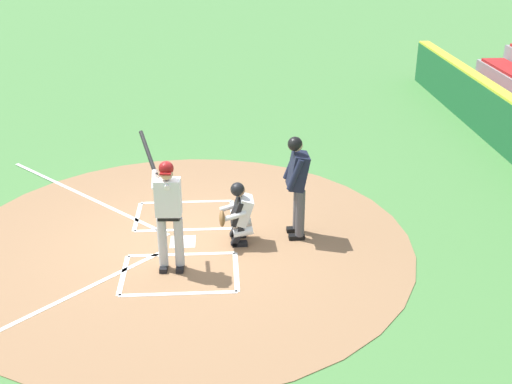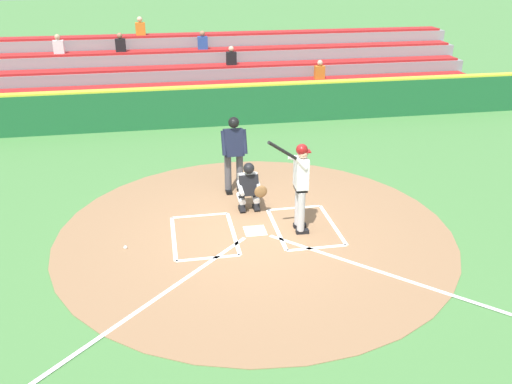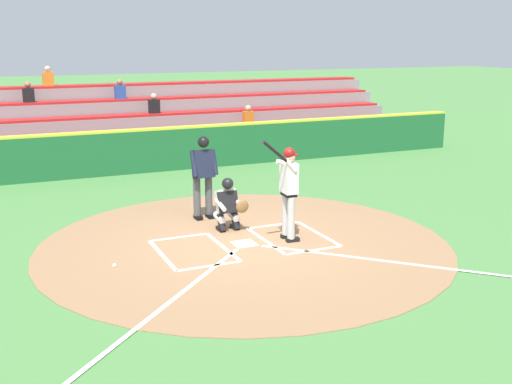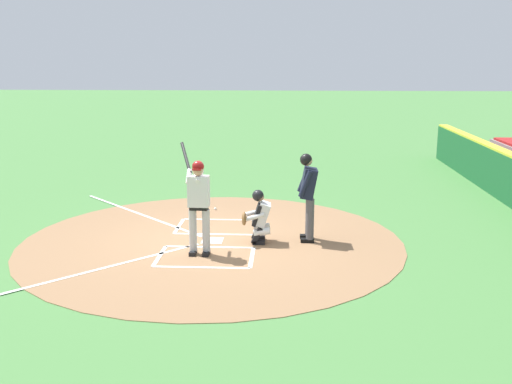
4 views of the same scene
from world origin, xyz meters
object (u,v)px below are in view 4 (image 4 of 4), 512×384
at_px(plate_umpire, 308,191).
at_px(baseball, 215,209).
at_px(batter, 198,200).
at_px(catcher, 259,215).

height_order(plate_umpire, baseball, plate_umpire).
height_order(batter, catcher, batter).
xyz_separation_m(batter, baseball, (3.46, 0.11, -1.06)).
bearing_deg(batter, baseball, 1.81).
height_order(batter, plate_umpire, batter).
height_order(batter, baseball, batter).
distance_m(batter, plate_umpire, 2.37).
xyz_separation_m(batter, catcher, (0.83, -1.13, -0.51)).
relative_size(batter, baseball, 28.76).
bearing_deg(catcher, batter, 126.36).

